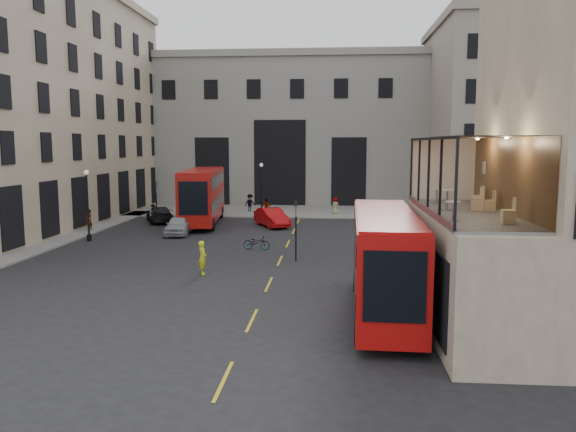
# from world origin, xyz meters

# --- Properties ---
(ground) EXTENTS (140.00, 140.00, 0.00)m
(ground) POSITION_xyz_m (0.00, 0.00, 0.00)
(ground) COLOR black
(ground) RESTS_ON ground
(host_building_main) EXTENTS (7.26, 11.40, 15.10)m
(host_building_main) POSITION_xyz_m (9.95, 0.00, 7.79)
(host_building_main) COLOR #C8B396
(host_building_main) RESTS_ON ground
(host_frontage) EXTENTS (3.00, 11.00, 4.50)m
(host_frontage) POSITION_xyz_m (6.50, 0.00, 2.25)
(host_frontage) COLOR #C8B396
(host_frontage) RESTS_ON ground
(cafe_floor) EXTENTS (3.00, 10.00, 0.10)m
(cafe_floor) POSITION_xyz_m (6.50, 0.00, 4.55)
(cafe_floor) COLOR slate
(cafe_floor) RESTS_ON host_frontage
(gateway) EXTENTS (35.00, 10.60, 18.00)m
(gateway) POSITION_xyz_m (-5.00, 47.99, 9.39)
(gateway) COLOR gray
(gateway) RESTS_ON ground
(building_right) EXTENTS (16.60, 18.60, 20.00)m
(building_right) POSITION_xyz_m (20.00, 39.97, 10.39)
(building_right) COLOR gray
(building_right) RESTS_ON ground
(pavement_far) EXTENTS (40.00, 12.00, 0.12)m
(pavement_far) POSITION_xyz_m (-6.00, 38.00, 0.06)
(pavement_far) COLOR slate
(pavement_far) RESTS_ON ground
(traffic_light_near) EXTENTS (0.16, 0.20, 3.80)m
(traffic_light_near) POSITION_xyz_m (-1.00, 12.00, 2.42)
(traffic_light_near) COLOR black
(traffic_light_near) RESTS_ON ground
(traffic_light_far) EXTENTS (0.16, 0.20, 3.80)m
(traffic_light_far) POSITION_xyz_m (-15.00, 28.00, 2.42)
(traffic_light_far) COLOR black
(traffic_light_far) RESTS_ON ground
(street_lamp_a) EXTENTS (0.36, 0.36, 5.33)m
(street_lamp_a) POSITION_xyz_m (-17.00, 18.00, 2.39)
(street_lamp_a) COLOR black
(street_lamp_a) RESTS_ON ground
(street_lamp_b) EXTENTS (0.36, 0.36, 5.33)m
(street_lamp_b) POSITION_xyz_m (-6.00, 34.00, 2.39)
(street_lamp_b) COLOR black
(street_lamp_b) RESTS_ON ground
(bus_near) EXTENTS (2.84, 11.07, 4.39)m
(bus_near) POSITION_xyz_m (3.50, 1.39, 2.47)
(bus_near) COLOR #AD0D0C
(bus_near) RESTS_ON ground
(bus_far) EXTENTS (4.19, 12.66, 4.96)m
(bus_far) POSITION_xyz_m (-10.58, 27.74, 2.78)
(bus_far) COLOR #A2100B
(bus_far) RESTS_ON ground
(car_a) EXTENTS (2.16, 4.62, 1.53)m
(car_a) POSITION_xyz_m (-11.08, 21.47, 0.77)
(car_a) COLOR #A8ADB1
(car_a) RESTS_ON ground
(car_b) EXTENTS (3.82, 5.18, 1.63)m
(car_b) POSITION_xyz_m (-4.12, 26.49, 0.81)
(car_b) COLOR #B30B0D
(car_b) RESTS_ON ground
(car_c) EXTENTS (3.97, 5.46, 1.47)m
(car_c) POSITION_xyz_m (-14.85, 28.39, 0.73)
(car_c) COLOR black
(car_c) RESTS_ON ground
(bicycle) EXTENTS (1.94, 0.94, 0.98)m
(bicycle) POSITION_xyz_m (-3.97, 15.59, 0.49)
(bicycle) COLOR gray
(bicycle) RESTS_ON ground
(cyclist) EXTENTS (0.64, 0.79, 1.88)m
(cyclist) POSITION_xyz_m (-5.96, 8.03, 0.94)
(cyclist) COLOR #F3FC1A
(cyclist) RESTS_ON ground
(pedestrian_a) EXTENTS (0.98, 0.82, 1.83)m
(pedestrian_a) POSITION_xyz_m (-14.91, 26.84, 0.91)
(pedestrian_a) COLOR gray
(pedestrian_a) RESTS_ON ground
(pedestrian_b) EXTENTS (1.44, 1.34, 1.94)m
(pedestrian_b) POSITION_xyz_m (-7.57, 36.53, 0.97)
(pedestrian_b) COLOR gray
(pedestrian_b) RESTS_ON ground
(pedestrian_c) EXTENTS (1.04, 0.50, 1.73)m
(pedestrian_c) POSITION_xyz_m (-5.45, 33.63, 0.87)
(pedestrian_c) COLOR gray
(pedestrian_c) RESTS_ON ground
(pedestrian_d) EXTENTS (1.07, 1.00, 1.83)m
(pedestrian_d) POSITION_xyz_m (1.47, 35.25, 0.92)
(pedestrian_d) COLOR gray
(pedestrian_d) RESTS_ON ground
(pedestrian_e) EXTENTS (0.64, 0.78, 1.84)m
(pedestrian_e) POSITION_xyz_m (-19.00, 22.47, 0.92)
(pedestrian_e) COLOR gray
(pedestrian_e) RESTS_ON ground
(cafe_table_near) EXTENTS (0.55, 0.55, 0.68)m
(cafe_table_near) POSITION_xyz_m (5.46, -2.55, 5.05)
(cafe_table_near) COLOR silver
(cafe_table_near) RESTS_ON cafe_floor
(cafe_table_mid) EXTENTS (0.66, 0.66, 0.83)m
(cafe_table_mid) POSITION_xyz_m (5.87, 0.69, 5.15)
(cafe_table_mid) COLOR silver
(cafe_table_mid) RESTS_ON cafe_floor
(cafe_table_far) EXTENTS (0.53, 0.53, 0.67)m
(cafe_table_far) POSITION_xyz_m (5.91, 3.18, 5.04)
(cafe_table_far) COLOR beige
(cafe_table_far) RESTS_ON cafe_floor
(cafe_chair_a) EXTENTS (0.45, 0.45, 0.88)m
(cafe_chair_a) POSITION_xyz_m (7.15, -3.14, 4.87)
(cafe_chair_a) COLOR #DBBC7E
(cafe_chair_a) RESTS_ON cafe_floor
(cafe_chair_b) EXTENTS (0.42, 0.42, 0.82)m
(cafe_chair_b) POSITION_xyz_m (7.49, 0.47, 4.85)
(cafe_chair_b) COLOR tan
(cafe_chair_b) RESTS_ON cafe_floor
(cafe_chair_c) EXTENTS (0.55, 0.55, 0.98)m
(cafe_chair_c) POSITION_xyz_m (7.08, 0.67, 4.90)
(cafe_chair_c) COLOR tan
(cafe_chair_c) RESTS_ON cafe_floor
(cafe_chair_d) EXTENTS (0.46, 0.46, 0.80)m
(cafe_chair_d) POSITION_xyz_m (7.57, 2.54, 4.84)
(cafe_chair_d) COLOR #DEBA80
(cafe_chair_d) RESTS_ON cafe_floor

